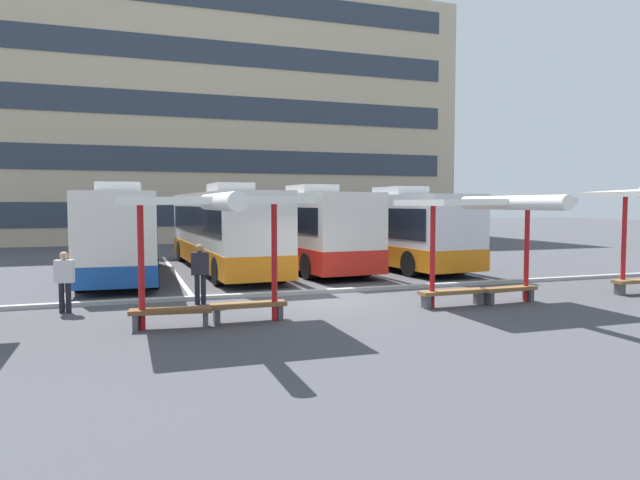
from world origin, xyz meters
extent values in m
plane|color=#47474C|center=(0.00, 0.00, 0.00)|extent=(160.00, 160.00, 0.00)
cube|color=#C6B293|center=(0.00, 32.99, 9.44)|extent=(40.33, 15.13, 18.89)
cube|color=#2D3847|center=(0.00, 25.40, 2.08)|extent=(37.11, 0.08, 1.66)
cube|color=#2D3847|center=(0.00, 25.40, 5.86)|extent=(37.11, 0.08, 1.66)
cube|color=#2D3847|center=(0.00, 25.40, 9.63)|extent=(37.11, 0.08, 1.66)
cube|color=#2D3847|center=(0.00, 25.40, 13.41)|extent=(37.11, 0.08, 1.66)
cube|color=#C6B293|center=(10.08, 32.99, 20.29)|extent=(3.20, 3.20, 2.80)
cube|color=silver|center=(-5.62, 7.43, 1.73)|extent=(2.88, 10.31, 2.91)
cube|color=#194C9E|center=(-5.62, 7.43, 0.61)|extent=(2.93, 10.35, 0.66)
cube|color=black|center=(-5.62, 7.43, 2.04)|extent=(2.88, 9.49, 1.19)
cube|color=black|center=(-5.41, 12.51, 2.08)|extent=(2.17, 0.17, 1.75)
cube|color=silver|center=(-5.67, 6.16, 3.36)|extent=(1.57, 2.26, 0.36)
cylinder|color=black|center=(-6.60, 10.98, 0.50)|extent=(0.34, 1.01, 1.00)
cylinder|color=black|center=(-4.35, 10.89, 0.50)|extent=(0.34, 1.01, 1.00)
cylinder|color=black|center=(-6.90, 3.98, 0.50)|extent=(0.34, 1.01, 1.00)
cylinder|color=black|center=(-4.64, 3.88, 0.50)|extent=(0.34, 1.01, 1.00)
cube|color=silver|center=(-1.64, 8.42, 1.76)|extent=(2.95, 12.24, 2.96)
cube|color=orange|center=(-1.64, 8.42, 0.69)|extent=(2.99, 12.28, 0.83)
cube|color=black|center=(-1.64, 8.42, 2.17)|extent=(2.94, 11.27, 1.04)
cube|color=black|center=(-1.92, 14.45, 2.11)|extent=(2.12, 0.18, 1.78)
cube|color=silver|center=(-1.58, 6.90, 3.42)|extent=(1.54, 2.26, 0.36)
cylinder|color=black|center=(-2.95, 12.83, 0.50)|extent=(0.35, 1.01, 1.00)
cylinder|color=black|center=(-0.75, 12.93, 0.50)|extent=(0.35, 1.01, 1.00)
cylinder|color=black|center=(-2.54, 3.90, 0.50)|extent=(0.35, 1.01, 1.00)
cylinder|color=black|center=(-0.34, 4.00, 0.50)|extent=(0.35, 1.01, 1.00)
cube|color=silver|center=(1.76, 8.47, 1.74)|extent=(3.26, 11.28, 2.93)
cube|color=red|center=(1.76, 8.47, 0.71)|extent=(3.30, 11.32, 0.87)
cube|color=black|center=(1.76, 8.47, 2.17)|extent=(3.23, 10.39, 0.98)
cube|color=black|center=(1.40, 14.00, 2.09)|extent=(2.23, 0.23, 1.76)
cube|color=silver|center=(1.85, 7.08, 3.39)|extent=(1.66, 2.30, 0.36)
cylinder|color=black|center=(0.33, 12.36, 0.50)|extent=(0.36, 1.02, 1.00)
cylinder|color=black|center=(2.66, 12.51, 0.50)|extent=(0.36, 1.02, 1.00)
cylinder|color=black|center=(0.85, 4.44, 0.50)|extent=(0.36, 1.02, 1.00)
cylinder|color=black|center=(3.19, 4.59, 0.50)|extent=(0.36, 1.02, 1.00)
cube|color=silver|center=(5.60, 8.12, 1.72)|extent=(3.49, 11.58, 2.89)
cube|color=orange|center=(5.60, 8.12, 0.69)|extent=(3.53, 11.62, 0.83)
cube|color=black|center=(5.60, 8.12, 2.01)|extent=(3.44, 10.67, 1.20)
cube|color=black|center=(5.12, 13.78, 2.07)|extent=(2.22, 0.27, 1.73)
cube|color=silver|center=(5.72, 6.70, 3.34)|extent=(1.70, 2.32, 0.36)
cylinder|color=black|center=(4.10, 12.11, 0.50)|extent=(0.38, 1.02, 1.00)
cylinder|color=black|center=(6.41, 12.31, 0.50)|extent=(0.38, 1.02, 1.00)
cylinder|color=black|center=(4.80, 3.94, 0.50)|extent=(0.38, 1.02, 1.00)
cylinder|color=black|center=(7.11, 4.14, 0.50)|extent=(0.38, 1.02, 1.00)
cube|color=white|center=(-7.26, 8.44, 0.00)|extent=(0.16, 14.00, 0.01)
cube|color=white|center=(-3.63, 8.44, 0.00)|extent=(0.16, 14.00, 0.01)
cube|color=white|center=(0.00, 8.44, 0.00)|extent=(0.16, 14.00, 0.01)
cube|color=white|center=(3.63, 8.44, 0.00)|extent=(0.16, 14.00, 0.01)
cube|color=white|center=(7.26, 8.44, 0.00)|extent=(0.16, 14.00, 0.01)
cylinder|color=red|center=(-5.19, -2.30, 1.39)|extent=(0.14, 0.14, 2.79)
cylinder|color=red|center=(-2.16, -2.30, 1.39)|extent=(0.14, 0.14, 2.79)
cube|color=white|center=(-3.67, -2.30, 2.87)|extent=(4.03, 3.19, 0.21)
cylinder|color=white|center=(-3.67, -3.74, 2.84)|extent=(0.36, 4.03, 0.36)
cube|color=brown|center=(-4.57, -2.38, 0.40)|extent=(1.85, 0.63, 0.10)
cube|color=#4C4C51|center=(-5.33, -2.30, 0.17)|extent=(0.16, 0.35, 0.35)
cube|color=#4C4C51|center=(-3.82, -2.47, 0.17)|extent=(0.16, 0.35, 0.35)
cube|color=brown|center=(-2.77, -2.20, 0.40)|extent=(1.81, 0.43, 0.10)
cube|color=#4C4C51|center=(-3.53, -2.20, 0.17)|extent=(0.12, 0.34, 0.35)
cube|color=#4C4C51|center=(-2.02, -2.19, 0.17)|extent=(0.12, 0.34, 0.35)
cylinder|color=red|center=(2.27, -2.03, 1.39)|extent=(0.14, 0.14, 2.77)
cylinder|color=red|center=(5.32, -2.03, 1.39)|extent=(0.14, 0.14, 2.77)
cube|color=white|center=(3.80, -2.03, 2.85)|extent=(4.05, 2.71, 0.22)
cylinder|color=white|center=(3.80, -3.24, 2.82)|extent=(0.36, 4.05, 0.36)
cube|color=brown|center=(2.90, -2.06, 0.40)|extent=(1.98, 0.48, 0.10)
cube|color=#4C4C51|center=(2.06, -2.08, 0.17)|extent=(0.13, 0.34, 0.35)
cube|color=#4C4C51|center=(3.73, -2.04, 0.17)|extent=(0.13, 0.34, 0.35)
cube|color=brown|center=(4.70, -2.09, 0.40)|extent=(1.77, 0.58, 0.10)
cube|color=#4C4C51|center=(3.98, -2.16, 0.17)|extent=(0.15, 0.35, 0.35)
cube|color=#4C4C51|center=(5.42, -2.03, 0.17)|extent=(0.15, 0.35, 0.35)
cylinder|color=red|center=(9.07, -1.88, 1.55)|extent=(0.14, 0.14, 3.10)
cube|color=#4C4C51|center=(8.81, -2.03, 0.17)|extent=(0.12, 0.34, 0.35)
cube|color=#ADADA8|center=(0.00, 1.27, 0.06)|extent=(44.00, 0.24, 0.12)
cylinder|color=black|center=(-6.92, 0.35, 0.39)|extent=(0.14, 0.14, 0.78)
cylinder|color=black|center=(-7.08, 0.37, 0.39)|extent=(0.14, 0.14, 0.78)
cube|color=silver|center=(-7.00, 0.36, 1.07)|extent=(0.49, 0.30, 0.59)
sphere|color=tan|center=(-7.00, 0.36, 1.47)|extent=(0.21, 0.21, 0.21)
cylinder|color=black|center=(-3.65, 0.50, 0.42)|extent=(0.14, 0.14, 0.83)
cylinder|color=black|center=(-3.48, 0.48, 0.42)|extent=(0.14, 0.14, 0.83)
cube|color=#26262D|center=(-3.57, 0.49, 1.14)|extent=(0.51, 0.28, 0.62)
sphere|color=#936B4C|center=(-3.57, 0.49, 1.57)|extent=(0.23, 0.23, 0.23)
camera|label=1|loc=(-5.51, -15.41, 2.79)|focal=31.97mm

